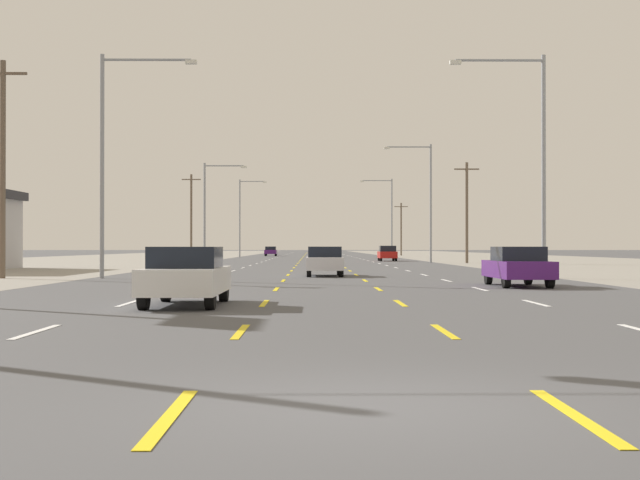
% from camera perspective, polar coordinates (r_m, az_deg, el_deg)
% --- Properties ---
extents(ground_plane, '(572.00, 572.00, 0.00)m').
position_cam_1_polar(ground_plane, '(74.10, -0.12, -1.56)').
color(ground_plane, '#4C4C4F').
extents(lot_apron_left, '(28.00, 440.00, 0.01)m').
position_cam_1_polar(lot_apron_left, '(77.96, -18.64, -1.47)').
color(lot_apron_left, gray).
rests_on(lot_apron_left, ground).
extents(lot_apron_right, '(28.00, 440.00, 0.01)m').
position_cam_1_polar(lot_apron_right, '(78.29, 18.31, -1.47)').
color(lot_apron_right, gray).
rests_on(lot_apron_right, ground).
extents(lane_markings, '(10.64, 227.60, 0.01)m').
position_cam_1_polar(lane_markings, '(112.60, -0.26, -1.16)').
color(lane_markings, white).
rests_on(lane_markings, ground).
extents(signal_span_wire, '(25.59, 0.52, 8.77)m').
position_cam_1_polar(signal_span_wire, '(16.62, 1.22, 12.77)').
color(signal_span_wire, brown).
rests_on(signal_span_wire, ground).
extents(sedan_inner_left_nearest, '(1.80, 4.50, 1.46)m').
position_cam_1_polar(sedan_inner_left_nearest, '(22.06, -8.65, -2.26)').
color(sedan_inner_left_nearest, white).
rests_on(sedan_inner_left_nearest, ground).
extents(sedan_far_right_near, '(1.80, 4.50, 1.46)m').
position_cam_1_polar(sedan_far_right_near, '(33.13, 12.70, -1.64)').
color(sedan_far_right_near, '#4C196B').
rests_on(sedan_far_right_near, ground).
extents(sedan_center_turn_mid, '(1.80, 4.50, 1.46)m').
position_cam_1_polar(sedan_center_turn_mid, '(43.58, 0.30, -1.36)').
color(sedan_center_turn_mid, silver).
rests_on(sedan_center_turn_mid, ground).
extents(hatchback_far_right_midfar, '(1.72, 3.90, 1.54)m').
position_cam_1_polar(hatchback_far_right_midfar, '(88.54, 4.39, -0.86)').
color(hatchback_far_right_midfar, red).
rests_on(hatchback_far_right_midfar, ground).
extents(sedan_far_left_far, '(1.80, 4.50, 1.46)m').
position_cam_1_polar(sedan_far_left_far, '(135.58, -3.21, -0.72)').
color(sedan_far_left_far, '#4C196B').
rests_on(sedan_far_left_far, ground).
extents(streetlight_left_row_0, '(4.43, 0.26, 10.29)m').
position_cam_1_polar(streetlight_left_row_0, '(41.58, -13.35, 5.79)').
color(streetlight_left_row_0, gray).
rests_on(streetlight_left_row_0, ground).
extents(streetlight_right_row_0, '(4.43, 0.26, 10.30)m').
position_cam_1_polar(streetlight_right_row_0, '(41.83, 13.71, 5.76)').
color(streetlight_right_row_0, gray).
rests_on(streetlight_right_row_0, ground).
extents(streetlight_left_row_1, '(3.88, 0.26, 8.95)m').
position_cam_1_polar(streetlight_left_row_1, '(79.34, -7.21, 2.28)').
color(streetlight_left_row_1, gray).
rests_on(streetlight_left_row_1, ground).
extents(streetlight_right_row_1, '(4.30, 0.26, 10.66)m').
position_cam_1_polar(streetlight_right_row_1, '(79.52, 6.90, 2.95)').
color(streetlight_right_row_1, gray).
rests_on(streetlight_right_row_1, ground).
extents(streetlight_left_row_2, '(3.67, 0.26, 10.40)m').
position_cam_1_polar(streetlight_left_row_2, '(117.57, -5.07, 1.75)').
color(streetlight_left_row_2, gray).
rests_on(streetlight_left_row_2, ground).
extents(streetlight_right_row_2, '(4.34, 0.26, 10.52)m').
position_cam_1_polar(streetlight_right_row_2, '(117.65, 4.48, 1.82)').
color(streetlight_right_row_2, gray).
rests_on(streetlight_right_row_2, ground).
extents(utility_pole_left_row_0, '(2.20, 0.26, 10.02)m').
position_cam_1_polar(utility_pole_left_row_0, '(43.02, -19.87, 4.59)').
color(utility_pole_left_row_0, brown).
rests_on(utility_pole_left_row_0, ground).
extents(utility_pole_right_row_1, '(2.20, 0.26, 8.90)m').
position_cam_1_polar(utility_pole_right_row_1, '(78.73, 9.49, 1.90)').
color(utility_pole_right_row_1, brown).
rests_on(utility_pole_right_row_1, ground).
extents(utility_pole_left_row_2, '(2.20, 0.26, 9.87)m').
position_cam_1_polar(utility_pole_left_row_2, '(103.30, -8.35, 1.61)').
color(utility_pole_left_row_2, brown).
rests_on(utility_pole_left_row_2, ground).
extents(utility_pole_right_row_3, '(2.20, 0.26, 8.51)m').
position_cam_1_polar(utility_pole_right_row_3, '(142.58, 5.28, 0.78)').
color(utility_pole_right_row_3, brown).
rests_on(utility_pole_right_row_3, ground).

